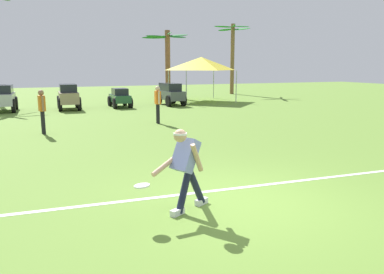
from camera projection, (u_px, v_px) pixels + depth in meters
name	position (u px, v px, depth m)	size (l,w,h in m)	color
ground_plane	(243.00, 202.00, 6.64)	(80.00, 80.00, 0.00)	olive
field_line_paint	(224.00, 189.00, 7.30)	(24.10, 0.11, 0.01)	white
frisbee_thrower	(186.00, 165.00, 6.07)	(1.11, 0.56, 1.40)	#191E38
frisbee_in_flight	(142.00, 186.00, 5.65)	(0.34, 0.34, 0.04)	white
teammate_near_sideline	(158.00, 101.00, 15.53)	(0.22, 0.49, 1.56)	black
teammate_midfield	(42.00, 108.00, 13.11)	(0.26, 0.50, 1.56)	black
parked_car_slot_b	(4.00, 97.00, 19.74)	(1.20, 2.37, 1.40)	#B7BABF
parked_car_slot_c	(68.00, 96.00, 20.71)	(1.17, 2.36, 1.40)	#998466
parked_car_slot_d	(120.00, 97.00, 21.89)	(1.10, 2.21, 1.10)	#235133
parked_car_slot_e	(171.00, 93.00, 23.06)	(1.24, 2.44, 1.34)	#474C51
palm_tree_right_of_centre	(168.00, 58.00, 28.54)	(3.52, 3.11, 5.03)	brown
palm_tree_far_right	(233.00, 52.00, 31.67)	(3.24, 3.53, 5.85)	brown
event_tent	(201.00, 64.00, 25.35)	(3.71, 3.71, 2.98)	#B2B5BA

